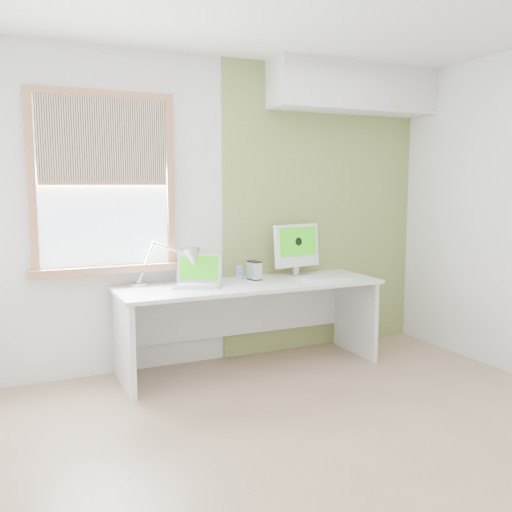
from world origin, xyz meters
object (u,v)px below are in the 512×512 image
desk (247,305)px  imac (297,247)px  desk_lamp (183,261)px  laptop (198,278)px  external_drive (254,270)px

desk → imac: 0.72m
desk_lamp → laptop: (0.09, -0.12, -0.13)m
imac → desk_lamp: bearing=-178.5°
desk_lamp → external_drive: desk_lamp is taller
external_drive → imac: bearing=10.0°
desk → desk_lamp: 0.66m
desk → desk_lamp: bearing=167.4°
desk_lamp → imac: (1.07, 0.03, 0.07)m
laptop → desk_lamp: bearing=126.3°
imac → laptop: bearing=-171.5°
desk → external_drive: 0.30m
desk_lamp → external_drive: (0.62, -0.05, -0.11)m
desk → laptop: (-0.43, -0.00, 0.26)m
laptop → imac: size_ratio=0.96×
laptop → external_drive: 0.53m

